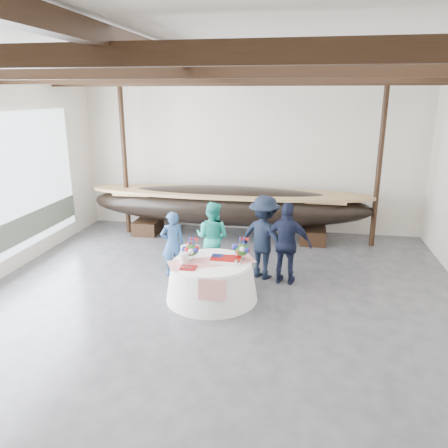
# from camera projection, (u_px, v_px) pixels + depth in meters

# --- Properties ---
(floor) EXTENTS (10.00, 12.00, 0.01)m
(floor) POSITION_uv_depth(u_px,v_px,m) (208.00, 325.00, 7.82)
(floor) COLOR #3D3D42
(floor) RESTS_ON ground
(wall_back) EXTENTS (10.00, 0.02, 4.50)m
(wall_back) POSITION_uv_depth(u_px,v_px,m) (250.00, 155.00, 12.84)
(wall_back) COLOR silver
(wall_back) RESTS_ON ground
(ceiling) EXTENTS (10.00, 12.00, 0.01)m
(ceiling) POSITION_uv_depth(u_px,v_px,m) (205.00, 57.00, 6.54)
(ceiling) COLOR white
(ceiling) RESTS_ON wall_back
(pavilion_structure) EXTENTS (9.80, 11.76, 4.50)m
(pavilion_structure) POSITION_uv_depth(u_px,v_px,m) (216.00, 92.00, 7.48)
(pavilion_structure) COLOR black
(pavilion_structure) RESTS_ON ground
(longboat_display) EXTENTS (8.02, 1.60, 1.50)m
(longboat_display) POSITION_uv_depth(u_px,v_px,m) (228.00, 205.00, 12.34)
(longboat_display) COLOR black
(longboat_display) RESTS_ON ground
(banquet_table) EXTENTS (1.84, 1.84, 0.79)m
(banquet_table) POSITION_uv_depth(u_px,v_px,m) (212.00, 280.00, 8.74)
(banquet_table) COLOR white
(banquet_table) RESTS_ON ground
(tabletop_items) EXTENTS (1.77, 1.24, 0.40)m
(tabletop_items) POSITION_uv_depth(u_px,v_px,m) (214.00, 253.00, 8.68)
(tabletop_items) COLOR red
(tabletop_items) RESTS_ON banquet_table
(guest_woman_blue) EXTENTS (0.65, 0.57, 1.49)m
(guest_woman_blue) POSITION_uv_depth(u_px,v_px,m) (173.00, 244.00, 9.81)
(guest_woman_blue) COLOR #284D82
(guest_woman_blue) RESTS_ON ground
(guest_woman_teal) EXTENTS (0.93, 0.80, 1.67)m
(guest_woman_teal) POSITION_uv_depth(u_px,v_px,m) (212.00, 237.00, 9.97)
(guest_woman_teal) COLOR #22B19F
(guest_woman_teal) RESTS_ON ground
(guest_man_left) EXTENTS (1.40, 1.17, 1.88)m
(guest_man_left) POSITION_uv_depth(u_px,v_px,m) (264.00, 237.00, 9.62)
(guest_man_left) COLOR black
(guest_man_left) RESTS_ON ground
(guest_man_right) EXTENTS (1.11, 0.60, 1.80)m
(guest_man_right) POSITION_uv_depth(u_px,v_px,m) (287.00, 244.00, 9.33)
(guest_man_right) COLOR black
(guest_man_right) RESTS_ON ground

